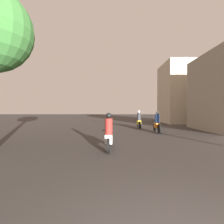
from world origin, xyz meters
The scene contains 4 objects.
motorcycle_white centered at (-1.01, 5.94, 0.62)m, with size 0.60×1.99×1.55m.
motorcycle_orange centered at (2.38, 11.31, 0.64)m, with size 0.60×2.01×1.59m.
motorcycle_yellow centered at (1.53, 14.59, 0.63)m, with size 0.60×2.04×1.60m.
building_right_far centered at (7.58, 20.95, 3.75)m, with size 4.13×5.76×7.50m.
Camera 1 is at (-0.81, -1.45, 1.69)m, focal length 28.00 mm.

